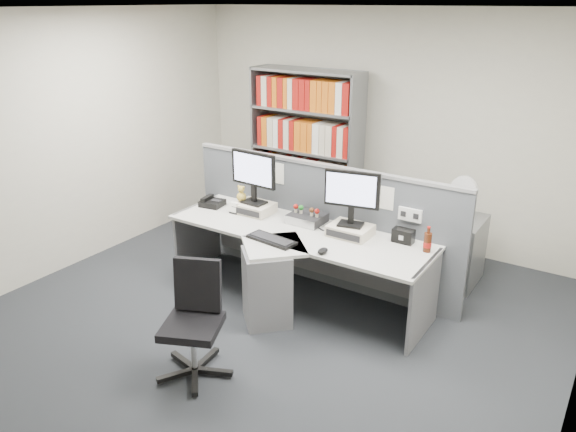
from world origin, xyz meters
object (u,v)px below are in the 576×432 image
Objects in this scene: desk_fan at (464,192)px; mouse at (323,251)px; monitor_right at (352,194)px; filing_cabinet at (457,251)px; desk at (285,264)px; desktop_pc at (307,218)px; keyboard at (272,240)px; shelving_unit at (306,154)px; desk_calendar at (234,209)px; speaker at (403,236)px; desk_phone at (212,203)px; cola_bottle at (428,242)px; monitor_left at (253,173)px; office_chair at (194,317)px.

mouse is at bearing -116.51° from desk_fan.
filing_cabinet is at bearing 54.44° from monitor_right.
desk is 7.84× the size of desktop_pc.
shelving_unit is at bearing 113.03° from keyboard.
desk is at bearing -140.99° from monitor_right.
monitor_right reaches higher than desktop_pc.
desktop_pc is 0.78m from desk_calendar.
shelving_unit is at bearing 124.87° from mouse.
desk_fan reaches higher than mouse.
shelving_unit is at bearing 133.15° from monitor_right.
filing_cabinet is (0.26, 0.90, -0.43)m from speaker.
monitor_right is at bearing 3.13° from desk_phone.
desk_phone is (-1.09, -0.14, -0.01)m from desktop_pc.
shelving_unit is at bearing 167.93° from filing_cabinet.
keyboard is at bearing -117.64° from desk.
desk is 0.31m from keyboard.
desk is at bearing -86.39° from desktop_pc.
desk_phone is 0.36× the size of filing_cabinet.
mouse is at bearing -144.69° from cola_bottle.
monitor_right is at bearing -0.00° from monitor_left.
desktop_pc reaches higher than desk.
speaker is (1.57, 0.12, -0.36)m from monitor_left.
monitor_left is 1.04× the size of monitor_right.
mouse is 1.29m from desk_calendar.
cola_bottle is at bearing -90.35° from desk_fan.
desktop_pc reaches higher than filing_cabinet.
desktop_pc is 0.68× the size of keyboard.
monitor_left is 0.86m from keyboard.
desk_calendar is 0.26× the size of desk_fan.
monitor_right reaches higher than cola_bottle.
office_chair is (-0.53, -1.57, -0.65)m from monitor_right.
monitor_left is at bearing -150.91° from filing_cabinet.
office_chair is (-1.25, -1.61, -0.33)m from cola_bottle.
desk is at bearing -14.85° from desk_phone.
cola_bottle is at bearing 3.56° from monitor_right.
monitor_right reaches higher than speaker.
speaker reaches higher than filing_cabinet.
desk_calendar is at bearing -174.98° from cola_bottle.
monitor_left is 1.10× the size of keyboard.
monitor_right is 2.73× the size of speaker.
office_chair reaches higher than filing_cabinet.
desk_phone is at bearing -154.56° from desk_fan.
cola_bottle is (0.74, 0.52, 0.06)m from mouse.
desk is 4.83× the size of monitor_left.
desk is at bearing 168.14° from mouse.
mouse is 1.05× the size of desk_calendar.
keyboard is 1.37m from cola_bottle.
cola_bottle is (1.26, 0.55, 0.07)m from keyboard.
desk_fan reaches higher than cola_bottle.
desktop_pc is 1.75× the size of speaker.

